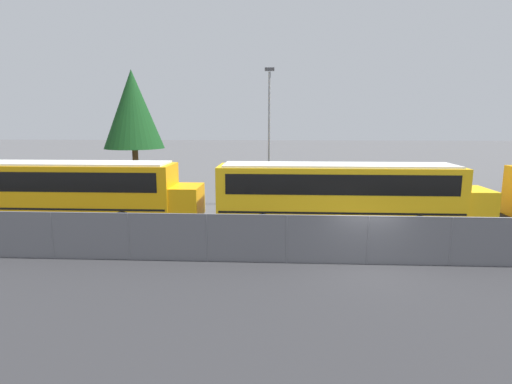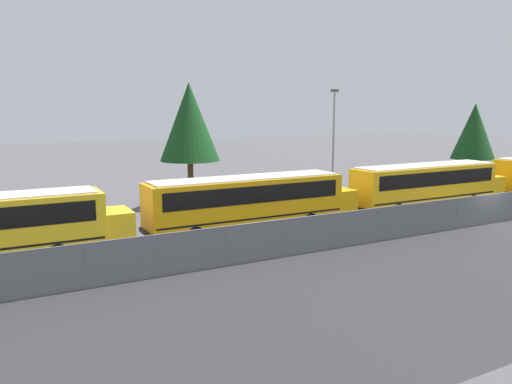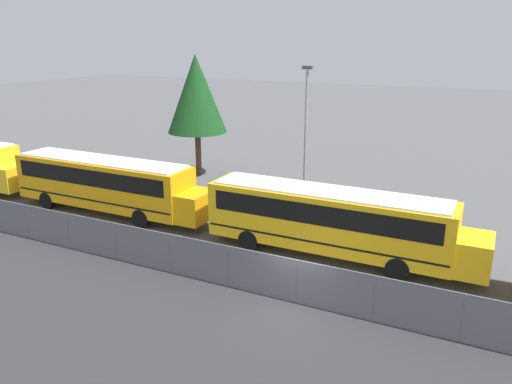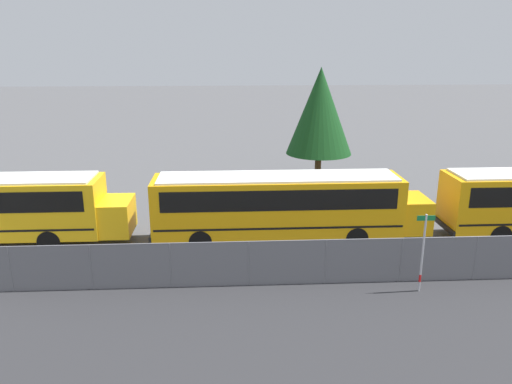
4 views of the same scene
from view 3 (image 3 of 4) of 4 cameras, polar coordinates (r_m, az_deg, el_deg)
ground_plane at (r=20.69m, az=4.62°, el=-12.53°), size 200.00×200.00×0.00m
fence at (r=20.22m, az=4.69°, el=-10.13°), size 111.04×0.07×1.92m
school_bus_2 at (r=31.36m, az=-16.74°, el=1.18°), size 13.39×2.51×3.34m
school_bus_3 at (r=24.17m, az=8.77°, el=-2.97°), size 13.39×2.51×3.34m
light_pole at (r=30.29m, az=5.69°, el=6.64°), size 0.60×0.24×8.72m
tree_1 at (r=38.29m, az=-6.83°, el=11.08°), size 4.47×4.47×9.19m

